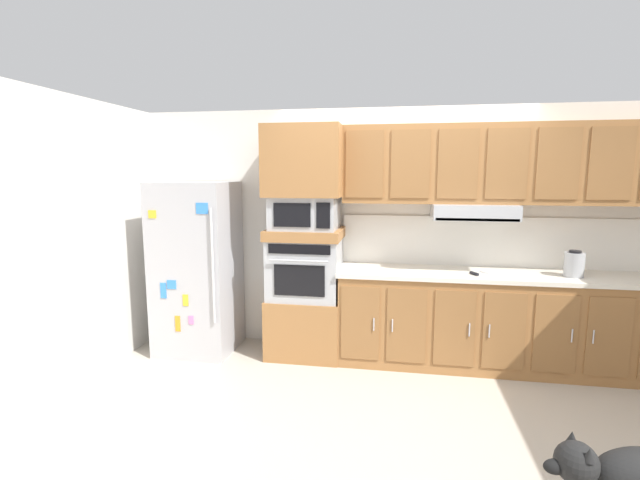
% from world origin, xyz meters
% --- Properties ---
extents(ground_plane, '(9.60, 9.60, 0.00)m').
position_xyz_m(ground_plane, '(0.00, 0.00, 0.00)').
color(ground_plane, '#B2A899').
extents(back_kitchen_wall, '(6.20, 0.12, 2.50)m').
position_xyz_m(back_kitchen_wall, '(0.00, 1.11, 1.25)').
color(back_kitchen_wall, silver).
rests_on(back_kitchen_wall, ground).
extents(side_panel_left, '(0.12, 7.10, 2.50)m').
position_xyz_m(side_panel_left, '(-2.80, 0.00, 1.25)').
color(side_panel_left, silver).
rests_on(side_panel_left, ground).
extents(refrigerator, '(0.76, 0.73, 1.76)m').
position_xyz_m(refrigerator, '(-2.07, 0.68, 0.88)').
color(refrigerator, '#ADADB2').
rests_on(refrigerator, ground).
extents(oven_base_cabinet, '(0.74, 0.62, 0.60)m').
position_xyz_m(oven_base_cabinet, '(-0.94, 0.75, 0.30)').
color(oven_base_cabinet, '#996638').
rests_on(oven_base_cabinet, ground).
extents(built_in_oven, '(0.70, 0.62, 0.60)m').
position_xyz_m(built_in_oven, '(-0.94, 0.75, 0.90)').
color(built_in_oven, '#A8AAAF').
rests_on(built_in_oven, oven_base_cabinet).
extents(appliance_mid_shelf, '(0.74, 0.62, 0.10)m').
position_xyz_m(appliance_mid_shelf, '(-0.94, 0.75, 1.25)').
color(appliance_mid_shelf, '#996638').
rests_on(appliance_mid_shelf, built_in_oven).
extents(microwave, '(0.64, 0.54, 0.32)m').
position_xyz_m(microwave, '(-0.94, 0.75, 1.46)').
color(microwave, '#A8AAAF').
rests_on(microwave, appliance_mid_shelf).
extents(appliance_upper_cabinet, '(0.74, 0.62, 0.68)m').
position_xyz_m(appliance_upper_cabinet, '(-0.94, 0.75, 1.96)').
color(appliance_upper_cabinet, '#996638').
rests_on(appliance_upper_cabinet, microwave).
extents(lower_cabinet_run, '(2.98, 0.63, 0.88)m').
position_xyz_m(lower_cabinet_run, '(0.92, 0.75, 0.44)').
color(lower_cabinet_run, '#996638').
rests_on(lower_cabinet_run, ground).
extents(countertop_slab, '(3.02, 0.64, 0.04)m').
position_xyz_m(countertop_slab, '(0.92, 0.75, 0.90)').
color(countertop_slab, silver).
rests_on(countertop_slab, lower_cabinet_run).
extents(backsplash_panel, '(3.02, 0.02, 0.50)m').
position_xyz_m(backsplash_panel, '(0.92, 1.04, 1.17)').
color(backsplash_panel, white).
rests_on(backsplash_panel, countertop_slab).
extents(upper_cabinet_with_hood, '(2.98, 0.48, 0.88)m').
position_xyz_m(upper_cabinet_with_hood, '(0.90, 0.87, 1.90)').
color(upper_cabinet_with_hood, '#996638').
rests_on(upper_cabinet_with_hood, backsplash_panel).
extents(screwdriver, '(0.17, 0.16, 0.03)m').
position_xyz_m(screwdriver, '(0.68, 0.63, 0.93)').
color(screwdriver, black).
rests_on(screwdriver, countertop_slab).
extents(electric_kettle, '(0.17, 0.17, 0.24)m').
position_xyz_m(electric_kettle, '(1.54, 0.70, 1.03)').
color(electric_kettle, '#A8AAAF').
rests_on(electric_kettle, countertop_slab).
extents(dog, '(0.84, 0.33, 0.63)m').
position_xyz_m(dog, '(1.06, -1.45, 0.43)').
color(dog, black).
rests_on(dog, ground).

